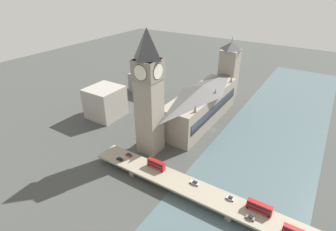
{
  "coord_description": "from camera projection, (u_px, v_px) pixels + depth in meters",
  "views": [
    {
      "loc": [
        -59.87,
        154.25,
        98.91
      ],
      "look_at": [
        18.24,
        32.22,
        21.3
      ],
      "focal_mm": 28.0,
      "sensor_mm": 36.0,
      "label": 1
    }
  ],
  "objects": [
    {
      "name": "ground_plane",
      "position": [
        213.0,
        130.0,
        189.67
      ],
      "size": [
        600.0,
        600.0,
        0.0
      ],
      "primitive_type": "plane",
      "color": "#424442"
    },
    {
      "name": "double_decker_bus_lead",
      "position": [
        156.0,
        164.0,
        143.3
      ],
      "size": [
        10.65,
        2.54,
        4.97
      ],
      "color": "red",
      "rests_on": "road_bridge"
    },
    {
      "name": "river_water",
      "position": [
        267.0,
        146.0,
        171.44
      ],
      "size": [
        64.43,
        360.0,
        0.3
      ],
      "primitive_type": "cube",
      "color": "#4C6066",
      "rests_on": "ground_plane"
    },
    {
      "name": "victoria_tower",
      "position": [
        229.0,
        71.0,
        229.33
      ],
      "size": [
        14.63,
        14.63,
        54.25
      ],
      "color": "gray",
      "rests_on": "ground_plane"
    },
    {
      "name": "city_block_west",
      "position": [
        146.0,
        83.0,
        248.27
      ],
      "size": [
        30.97,
        16.07,
        17.41
      ],
      "color": "gray",
      "rests_on": "ground_plane"
    },
    {
      "name": "car_northbound_mid",
      "position": [
        129.0,
        155.0,
        154.08
      ],
      "size": [
        3.82,
        1.74,
        1.37
      ],
      "color": "maroon",
      "rests_on": "road_bridge"
    },
    {
      "name": "road_bridge",
      "position": [
        233.0,
        207.0,
        121.58
      ],
      "size": [
        160.86,
        13.63,
        5.05
      ],
      "color": "gray",
      "rests_on": "ground_plane"
    },
    {
      "name": "car_northbound_lead",
      "position": [
        250.0,
        218.0,
        114.07
      ],
      "size": [
        3.91,
        1.78,
        1.46
      ],
      "color": "slate",
      "rests_on": "road_bridge"
    },
    {
      "name": "car_southbound_mid",
      "position": [
        195.0,
        183.0,
        133.2
      ],
      "size": [
        4.76,
        1.92,
        1.38
      ],
      "color": "silver",
      "rests_on": "road_bridge"
    },
    {
      "name": "car_northbound_tail",
      "position": [
        230.0,
        198.0,
        124.07
      ],
      "size": [
        3.83,
        1.9,
        1.38
      ],
      "color": "silver",
      "rests_on": "road_bridge"
    },
    {
      "name": "clock_tower",
      "position": [
        149.0,
        91.0,
        149.76
      ],
      "size": [
        14.1,
        14.1,
        75.83
      ],
      "color": "gray",
      "rests_on": "ground_plane"
    },
    {
      "name": "double_decker_bus_mid",
      "position": [
        259.0,
        207.0,
        116.84
      ],
      "size": [
        11.37,
        2.66,
        4.77
      ],
      "color": "red",
      "rests_on": "road_bridge"
    },
    {
      "name": "parliament_hall",
      "position": [
        202.0,
        104.0,
        195.54
      ],
      "size": [
        22.86,
        81.92,
        29.03
      ],
      "color": "gray",
      "rests_on": "ground_plane"
    },
    {
      "name": "city_block_center",
      "position": [
        105.0,
        102.0,
        203.7
      ],
      "size": [
        24.26,
        25.04,
        23.78
      ],
      "color": "#A39E93",
      "rests_on": "ground_plane"
    },
    {
      "name": "car_southbound_lead",
      "position": [
        120.0,
        159.0,
        150.42
      ],
      "size": [
        3.97,
        1.82,
        1.47
      ],
      "color": "black",
      "rests_on": "road_bridge"
    }
  ]
}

